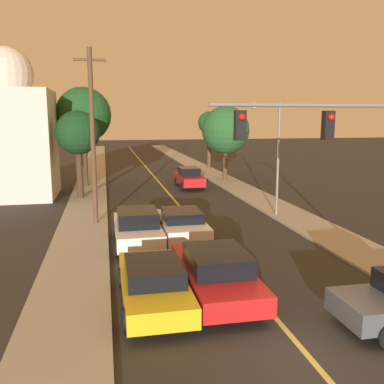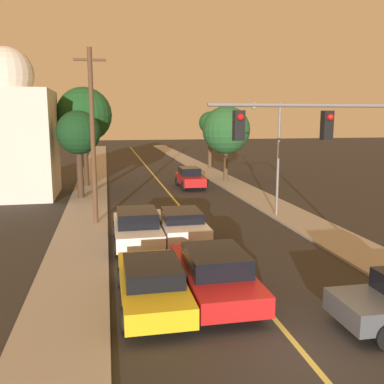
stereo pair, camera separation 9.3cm
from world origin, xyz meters
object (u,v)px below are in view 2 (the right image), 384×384
(car_far_oncoming, at_px, (190,177))
(tree_left_near, at_px, (78,133))
(car_near_lane_front, at_px, (214,272))
(car_outer_lane_second, at_px, (137,227))
(car_outer_lane_front, at_px, (152,282))
(tree_right_far, at_px, (210,124))
(streetlamp_right, at_px, (271,143))
(traffic_signal_mast, at_px, (337,150))
(domed_building_left, at_px, (11,133))
(utility_pole_left, at_px, (93,134))
(tree_right_near, at_px, (226,130))
(tree_left_far, at_px, (84,115))
(car_near_lane_second, at_px, (181,225))

(car_far_oncoming, height_order, tree_left_near, tree_left_near)
(car_near_lane_front, bearing_deg, car_outer_lane_second, 108.55)
(car_outer_lane_front, xyz_separation_m, tree_right_far, (9.78, 32.85, 4.15))
(car_near_lane_front, relative_size, tree_left_near, 0.88)
(streetlamp_right, bearing_deg, car_near_lane_front, -120.05)
(tree_right_far, bearing_deg, traffic_signal_mast, -96.60)
(car_far_oncoming, distance_m, streetlamp_right, 11.85)
(traffic_signal_mast, height_order, domed_building_left, domed_building_left)
(car_far_oncoming, xyz_separation_m, utility_pole_left, (-7.15, -10.89, 3.89))
(car_far_oncoming, xyz_separation_m, domed_building_left, (-12.97, -1.61, 3.66))
(car_near_lane_front, bearing_deg, tree_right_near, 73.43)
(car_outer_lane_front, height_order, tree_left_far, tree_left_far)
(utility_pole_left, bearing_deg, streetlamp_right, -1.26)
(car_near_lane_front, relative_size, utility_pole_left, 0.59)
(car_outer_lane_second, bearing_deg, car_near_lane_second, 3.98)
(tree_left_far, height_order, tree_right_near, tree_left_far)
(car_far_oncoming, height_order, tree_right_near, tree_right_near)
(car_far_oncoming, relative_size, tree_left_near, 0.77)
(car_outer_lane_front, relative_size, tree_left_near, 0.84)
(traffic_signal_mast, distance_m, domed_building_left, 23.64)
(car_far_oncoming, distance_m, traffic_signal_mast, 21.22)
(car_near_lane_front, relative_size, tree_left_far, 0.66)
(traffic_signal_mast, height_order, tree_left_far, tree_left_far)
(car_near_lane_front, height_order, tree_right_near, tree_right_near)
(car_near_lane_second, height_order, tree_right_far, tree_right_far)
(car_outer_lane_front, relative_size, tree_left_far, 0.63)
(tree_left_far, xyz_separation_m, tree_right_near, (11.88, 0.88, -1.27))
(car_outer_lane_second, relative_size, tree_right_near, 0.74)
(car_near_lane_second, bearing_deg, car_near_lane_front, -90.00)
(car_near_lane_front, xyz_separation_m, tree_left_near, (-5.02, 17.59, 3.71))
(streetlamp_right, relative_size, domed_building_left, 0.61)
(car_far_oncoming, height_order, traffic_signal_mast, traffic_signal_mast)
(car_near_lane_second, distance_m, domed_building_left, 16.85)
(tree_right_near, xyz_separation_m, domed_building_left, (-16.72, -4.33, 0.01))
(streetlamp_right, distance_m, tree_right_near, 13.89)
(car_outer_lane_front, height_order, domed_building_left, domed_building_left)
(car_near_lane_front, distance_m, tree_right_near, 24.99)
(traffic_signal_mast, distance_m, tree_right_near, 23.80)
(car_near_lane_second, height_order, utility_pole_left, utility_pole_left)
(car_near_lane_second, distance_m, car_far_oncoming, 15.26)
(streetlamp_right, relative_size, tree_left_near, 1.06)
(car_outer_lane_front, bearing_deg, utility_pole_left, 100.23)
(tree_left_far, bearing_deg, streetlamp_right, -50.86)
(car_near_lane_second, distance_m, car_outer_lane_second, 1.99)
(car_outer_lane_front, bearing_deg, tree_left_near, 99.63)
(car_outer_lane_front, xyz_separation_m, traffic_signal_mast, (6.01, 0.34, 3.82))
(tree_right_far, bearing_deg, tree_right_near, -94.73)
(car_near_lane_second, height_order, domed_building_left, domed_building_left)
(car_outer_lane_front, bearing_deg, car_far_oncoming, 76.01)
(tree_left_far, bearing_deg, domed_building_left, -144.49)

